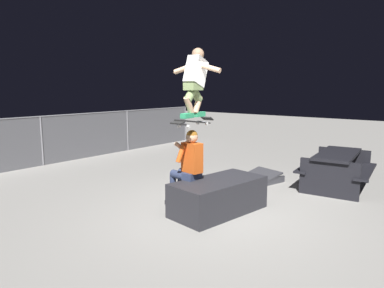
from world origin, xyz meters
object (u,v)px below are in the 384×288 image
person_sitting_on_ledge (188,165)px  kicker_ramp (253,180)px  ledge_box_main (218,196)px  picnic_table_back (337,164)px  skater_airborne (195,79)px  skateboard (193,122)px

person_sitting_on_ledge → kicker_ramp: 2.34m
ledge_box_main → picnic_table_back: picnic_table_back is taller
ledge_box_main → person_sitting_on_ledge: person_sitting_on_ledge is taller
skater_airborne → picnic_table_back: size_ratio=0.61×
skater_airborne → person_sitting_on_ledge: bearing=105.1°
ledge_box_main → kicker_ramp: bearing=12.9°
person_sitting_on_ledge → picnic_table_back: 3.40m
ledge_box_main → picnic_table_back: bearing=-21.4°
kicker_ramp → ledge_box_main: bearing=-167.1°
kicker_ramp → picnic_table_back: bearing=-63.5°
person_sitting_on_ledge → skater_airborne: size_ratio=1.25×
ledge_box_main → person_sitting_on_ledge: (-0.21, 0.50, 0.51)m
person_sitting_on_ledge → skateboard: (-0.02, -0.14, 0.74)m
ledge_box_main → skater_airborne: 1.98m
skater_airborne → kicker_ramp: skater_airborne is taller
skateboard → skater_airborne: size_ratio=0.92×
skateboard → picnic_table_back: size_ratio=0.56×
person_sitting_on_ledge → skateboard: bearing=-98.1°
ledge_box_main → skateboard: bearing=122.7°
ledge_box_main → skateboard: skateboard is taller
picnic_table_back → skater_airborne: bearing=153.8°
skateboard → kicker_ramp: (2.24, 0.10, -1.48)m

